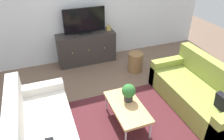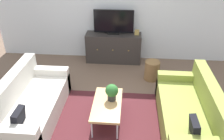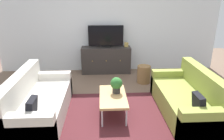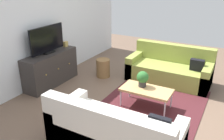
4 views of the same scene
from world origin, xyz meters
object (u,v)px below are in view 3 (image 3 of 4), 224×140
(coffee_table, at_px, (113,97))
(mantel_clock, at_px, (126,45))
(tv_console, at_px, (106,60))
(potted_plant, at_px, (116,84))
(couch_right_side, at_px, (190,100))
(flat_screen_tv, at_px, (106,36))
(couch_left_side, at_px, (36,103))
(wicker_basket, at_px, (144,74))

(coffee_table, xyz_separation_m, mantel_clock, (0.52, 2.33, 0.47))
(coffee_table, relative_size, mantel_clock, 7.37)
(coffee_table, relative_size, tv_console, 0.68)
(potted_plant, xyz_separation_m, mantel_clock, (0.44, 2.22, 0.26))
(coffee_table, bearing_deg, couch_right_side, -1.58)
(coffee_table, height_order, tv_console, tv_console)
(potted_plant, bearing_deg, flat_screen_tv, 93.55)
(tv_console, bearing_deg, couch_left_side, -119.61)
(tv_console, relative_size, wicker_basket, 3.11)
(flat_screen_tv, bearing_deg, mantel_clock, -1.96)
(tv_console, distance_m, wicker_basket, 1.28)
(couch_left_side, bearing_deg, mantel_clock, 50.85)
(couch_left_side, bearing_deg, tv_console, 60.39)
(couch_left_side, distance_m, potted_plant, 1.52)
(tv_console, bearing_deg, coffee_table, -88.38)
(couch_left_side, distance_m, tv_console, 2.73)
(coffee_table, xyz_separation_m, potted_plant, (0.07, 0.12, 0.20))
(potted_plant, distance_m, tv_console, 2.23)
(coffee_table, bearing_deg, tv_console, 91.62)
(mantel_clock, bearing_deg, couch_left_side, -129.15)
(couch_left_side, xyz_separation_m, potted_plant, (1.49, 0.16, 0.28))
(couch_right_side, bearing_deg, wicker_basket, 110.59)
(couch_right_side, height_order, potted_plant, couch_right_side)
(couch_right_side, height_order, flat_screen_tv, flat_screen_tv)
(coffee_table, height_order, flat_screen_tv, flat_screen_tv)
(tv_console, height_order, wicker_basket, tv_console)
(tv_console, relative_size, mantel_clock, 10.82)
(coffee_table, distance_m, flat_screen_tv, 2.46)
(tv_console, xyz_separation_m, flat_screen_tv, (0.00, 0.02, 0.68))
(couch_left_side, height_order, flat_screen_tv, flat_screen_tv)
(couch_right_side, bearing_deg, mantel_clock, 111.72)
(couch_right_side, relative_size, tv_console, 1.36)
(flat_screen_tv, bearing_deg, couch_left_side, -119.41)
(wicker_basket, bearing_deg, coffee_table, -120.66)
(flat_screen_tv, distance_m, mantel_clock, 0.63)
(couch_left_side, relative_size, flat_screen_tv, 1.93)
(coffee_table, relative_size, potted_plant, 3.08)
(mantel_clock, bearing_deg, coffee_table, -102.49)
(mantel_clock, bearing_deg, tv_console, -180.00)
(potted_plant, bearing_deg, mantel_clock, 78.67)
(couch_right_side, distance_m, flat_screen_tv, 2.95)
(couch_right_side, height_order, coffee_table, couch_right_side)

